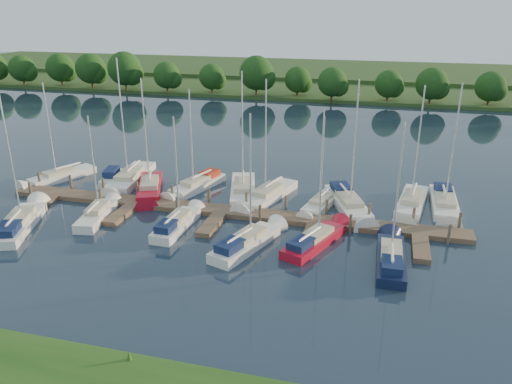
% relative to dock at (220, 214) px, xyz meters
% --- Properties ---
extents(ground, '(260.00, 260.00, 0.00)m').
position_rel_dock_xyz_m(ground, '(0.00, -7.31, -0.20)').
color(ground, '#1A2534').
rests_on(ground, ground).
extents(dock, '(40.00, 6.00, 0.40)m').
position_rel_dock_xyz_m(dock, '(0.00, 0.00, 0.00)').
color(dock, brown).
rests_on(dock, ground).
extents(mooring_pilings, '(38.24, 2.84, 2.00)m').
position_rel_dock_xyz_m(mooring_pilings, '(0.00, 1.13, 0.40)').
color(mooring_pilings, '#473D33').
rests_on(mooring_pilings, ground).
extents(far_shore, '(180.00, 30.00, 0.60)m').
position_rel_dock_xyz_m(far_shore, '(0.00, 67.69, 0.10)').
color(far_shore, '#244018').
rests_on(far_shore, ground).
extents(distant_hill, '(220.00, 40.00, 1.40)m').
position_rel_dock_xyz_m(distant_hill, '(0.00, 92.69, 0.50)').
color(distant_hill, '#365223').
rests_on(distant_hill, ground).
extents(treeline, '(148.39, 9.75, 8.31)m').
position_rel_dock_xyz_m(treeline, '(-0.87, 54.52, 3.99)').
color(treeline, '#38281C').
rests_on(treeline, ground).
extents(sailboat_n_0, '(4.55, 7.78, 10.15)m').
position_rel_dock_xyz_m(sailboat_n_0, '(-18.69, 4.52, 0.07)').
color(sailboat_n_0, white).
rests_on(sailboat_n_0, ground).
extents(motorboat, '(2.46, 5.08, 1.58)m').
position_rel_dock_xyz_m(motorboat, '(-13.34, 5.48, 0.14)').
color(motorboat, white).
rests_on(motorboat, ground).
extents(sailboat_n_2, '(3.43, 10.07, 12.56)m').
position_rel_dock_xyz_m(sailboat_n_2, '(-11.46, 5.61, 0.07)').
color(sailboat_n_2, white).
rests_on(sailboat_n_2, ground).
extents(sailboat_n_3, '(4.75, 8.56, 11.12)m').
position_rel_dock_xyz_m(sailboat_n_3, '(-8.20, 3.62, 0.08)').
color(sailboat_n_3, '#AB0F23').
rests_on(sailboat_n_3, ground).
extents(sailboat_n_4, '(3.76, 7.79, 10.05)m').
position_rel_dock_xyz_m(sailboat_n_4, '(-4.27, 5.53, 0.13)').
color(sailboat_n_4, white).
rests_on(sailboat_n_4, ground).
extents(sailboat_n_5, '(4.21, 9.32, 11.86)m').
position_rel_dock_xyz_m(sailboat_n_5, '(0.50, 5.11, 0.08)').
color(sailboat_n_5, white).
rests_on(sailboat_n_5, ground).
extents(sailboat_n_6, '(4.05, 8.90, 11.31)m').
position_rel_dock_xyz_m(sailboat_n_6, '(2.89, 4.64, 0.08)').
color(sailboat_n_6, white).
rests_on(sailboat_n_6, ground).
extents(sailboat_n_7, '(3.02, 7.08, 8.97)m').
position_rel_dock_xyz_m(sailboat_n_7, '(7.87, 4.07, 0.07)').
color(sailboat_n_7, white).
rests_on(sailboat_n_7, ground).
extents(sailboat_n_8, '(4.89, 9.03, 11.57)m').
position_rel_dock_xyz_m(sailboat_n_8, '(10.25, 4.49, 0.13)').
color(sailboat_n_8, white).
rests_on(sailboat_n_8, ground).
extents(sailboat_n_9, '(3.13, 8.74, 11.12)m').
position_rel_dock_xyz_m(sailboat_n_9, '(15.53, 5.95, 0.08)').
color(sailboat_n_9, white).
rests_on(sailboat_n_9, ground).
extents(sailboat_n_10, '(2.17, 8.90, 11.25)m').
position_rel_dock_xyz_m(sailboat_n_10, '(18.31, 6.71, 0.11)').
color(sailboat_n_10, white).
rests_on(sailboat_n_10, ground).
extents(sailboat_s_0, '(4.66, 8.96, 11.44)m').
position_rel_dock_xyz_m(sailboat_s_0, '(-14.71, -6.16, 0.13)').
color(sailboat_s_0, white).
rests_on(sailboat_s_0, ground).
extents(sailboat_s_1, '(2.59, 6.89, 9.02)m').
position_rel_dock_xyz_m(sailboat_s_1, '(-9.65, -3.04, 0.09)').
color(sailboat_s_1, white).
rests_on(sailboat_s_1, ground).
extents(sailboat_s_2, '(1.87, 7.14, 9.33)m').
position_rel_dock_xyz_m(sailboat_s_2, '(-2.51, -3.18, 0.14)').
color(sailboat_s_2, white).
rests_on(sailboat_s_2, ground).
extents(sailboat_s_3, '(3.95, 7.92, 10.28)m').
position_rel_dock_xyz_m(sailboat_s_3, '(3.75, -4.95, 0.14)').
color(sailboat_s_3, white).
rests_on(sailboat_s_3, ground).
extents(sailboat_s_4, '(4.13, 7.69, 9.93)m').
position_rel_dock_xyz_m(sailboat_s_4, '(8.51, -3.16, 0.12)').
color(sailboat_s_4, '#AB0F23').
rests_on(sailboat_s_4, ground).
extents(sailboat_s_5, '(2.01, 7.89, 10.16)m').
position_rel_dock_xyz_m(sailboat_s_5, '(13.91, -4.64, 0.13)').
color(sailboat_s_5, '#101836').
rests_on(sailboat_s_5, ground).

